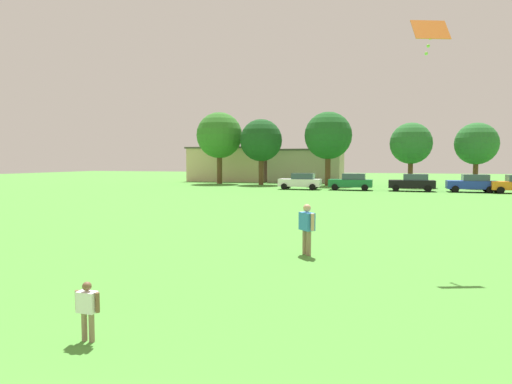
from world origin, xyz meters
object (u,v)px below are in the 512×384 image
Objects in this scene: parked_car_blue_3 at (472,183)px; tree_center at (328,136)px; parked_car_white_0 at (301,181)px; parked_car_green_1 at (351,182)px; kite at (430,32)px; tree_left at (261,141)px; parked_car_black_2 at (412,182)px; tree_far_left at (219,136)px; adult_bystander at (307,225)px; tree_far_right at (476,144)px; child_kite_flyer at (87,306)px; tree_right at (411,144)px.

parked_car_blue_3 is 0.49× the size of tree_center.
parked_car_green_1 is (5.11, 0.42, 0.00)m from parked_car_white_0.
kite is 39.76m from tree_center.
tree_left is (-22.72, 6.90, 4.60)m from parked_car_blue_3.
parked_car_green_1 is 0.49× the size of tree_center.
parked_car_black_2 is 25.23m from tree_far_left.
parked_car_white_0 is 15.93m from tree_far_left.
parked_car_black_2 is at bearing 129.52° from adult_bystander.
tree_far_left is at bearing -15.45° from parked_car_blue_3.
tree_center reaches higher than tree_far_right.
kite reaches higher than parked_car_green_1.
adult_bystander is at bearing 72.78° from parked_car_blue_3.
adult_bystander is 32.28m from parked_car_black_2.
tree_center reaches higher than kite.
parked_car_green_1 is (-4.73, 31.19, -5.91)m from kite.
adult_bystander is 44.45m from tree_far_left.
tree_center is at bearing -66.18° from parked_car_green_1.
child_kite_flyer is 0.85× the size of kite.
parked_car_white_0 is 14.28m from tree_right.
tree_center reaches higher than parked_car_blue_3.
parked_car_blue_3 is at bearing -16.89° from tree_left.
kite is 32.10m from parked_car_green_1.
parked_car_black_2 is 5.32m from parked_car_blue_3.
parked_car_white_0 is at bearing 107.72° from kite.
parked_car_blue_3 is 8.81m from tree_far_right.
tree_center is at bearing -101.80° from parked_car_white_0.
tree_far_right is at bearing 76.11° from child_kite_flyer.
child_kite_flyer is at bearing 72.95° from parked_car_blue_3.
parked_car_black_2 is 11.17m from tree_far_right.
tree_far_right reaches higher than adult_bystander.
tree_left is 24.31m from tree_far_right.
tree_far_right is (16.14, 0.17, -1.13)m from tree_center.
child_kite_flyer is at bearing -98.41° from tree_right.
adult_bystander is at bearing -83.35° from tree_center.
parked_car_white_0 is 10.96m from parked_car_black_2.
parked_car_green_1 is 0.53× the size of tree_left.
tree_left reaches higher than tree_right.
adult_bystander is at bearing -64.96° from tree_far_left.
tree_center is at bearing 179.51° from tree_right.
tree_center reaches higher than parked_car_white_0.
parked_car_green_1 is at bearing -66.18° from tree_center.
adult_bystander is 0.37× the size of parked_car_blue_3.
tree_far_right is (8.00, 39.09, -1.96)m from kite.
child_kite_flyer is 40.17m from parked_car_black_2.
child_kite_flyer is 0.23× the size of parked_car_green_1.
parked_car_blue_3 is 24.18m from tree_left.
kite is (3.51, 0.71, 5.81)m from adult_bystander.
adult_bystander is 0.22× the size of tree_right.
parked_car_black_2 reaches higher than child_kite_flyer.
tree_right reaches higher than parked_car_green_1.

